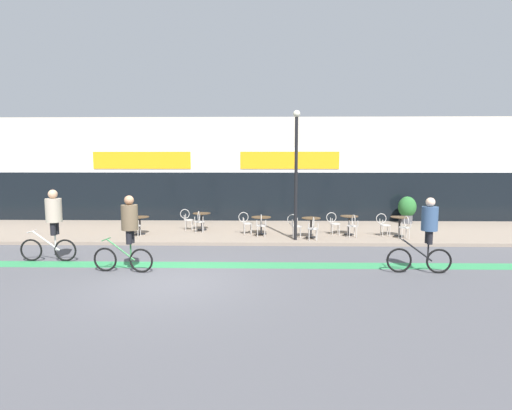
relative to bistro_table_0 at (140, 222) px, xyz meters
name	(u,v)px	position (x,y,z in m)	size (l,w,h in m)	color
ground_plane	(169,283)	(2.62, -6.12, -0.64)	(120.00, 120.00, 0.00)	#4C4C51
sidewalk_slab	(209,231)	(2.62, 1.13, -0.58)	(40.00, 5.50, 0.12)	gray
storefront_facade	(220,170)	(2.62, 5.84, 1.96)	(40.00, 4.06, 5.22)	beige
bike_lane_stripe	(183,265)	(2.62, -4.34, -0.63)	(36.00, 0.70, 0.01)	#2D844C
bistro_table_0	(140,222)	(0.00, 0.00, 0.00)	(0.74, 0.74, 0.72)	black
bistro_table_1	(202,218)	(2.34, 1.07, 0.01)	(0.76, 0.76, 0.73)	black
bistro_table_2	(261,222)	(4.90, 0.14, -0.01)	(0.79, 0.79, 0.70)	black
bistro_table_3	(311,223)	(6.84, -0.53, 0.03)	(0.74, 0.74, 0.77)	black
bistro_table_4	(349,221)	(8.45, 0.11, 0.02)	(0.71, 0.71, 0.76)	black
bistro_table_5	(399,222)	(10.35, -0.19, 0.03)	(0.69, 0.69, 0.77)	black
cafe_chair_0_near	(135,224)	(0.00, -0.63, 0.00)	(0.42, 0.58, 0.90)	#B7B2AD
cafe_chair_1_near	(199,220)	(2.34, 0.45, 0.00)	(0.41, 0.58, 0.90)	#B7B2AD
cafe_chair_1_side	(187,218)	(1.71, 1.07, 0.00)	(0.58, 0.41, 0.90)	#B7B2AD
cafe_chair_2_near	(261,224)	(4.91, -0.48, 0.00)	(0.41, 0.58, 0.90)	#B7B2AD
cafe_chair_2_side	(246,221)	(4.28, 0.13, 0.00)	(0.60, 0.45, 0.90)	#B7B2AD
cafe_chair_3_near	(313,227)	(6.84, -1.16, 0.00)	(0.40, 0.58, 0.90)	#B7B2AD
cafe_chair_3_side	(295,224)	(6.21, -0.53, 0.00)	(0.58, 0.41, 0.90)	#B7B2AD
cafe_chair_4_near	(353,224)	(8.45, -0.51, 0.00)	(0.43, 0.59, 0.90)	#B7B2AD
cafe_chair_4_side	(334,222)	(7.82, 0.11, 0.00)	(0.58, 0.41, 0.90)	#B7B2AD
cafe_chair_5_near	(405,226)	(10.36, -0.82, 0.00)	(0.43, 0.59, 0.90)	#B7B2AD
cafe_chair_5_side	(383,223)	(9.73, -0.19, 0.00)	(0.58, 0.41, 0.90)	#B7B2AD
planter_pot	(407,209)	(11.85, 3.20, 0.19)	(0.83, 0.83, 1.28)	#4C4C51
lamp_post	(296,165)	(6.20, -1.04, 2.27)	(0.26, 0.26, 4.79)	black
cyclist_0	(128,227)	(1.30, -5.14, 0.61)	(1.71, 0.55, 2.13)	black
cyclist_1	(52,219)	(-1.41, -3.97, 0.67)	(1.75, 0.48, 2.20)	black
cyclist_2	(427,230)	(9.43, -5.06, 0.56)	(1.74, 0.51, 2.08)	black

